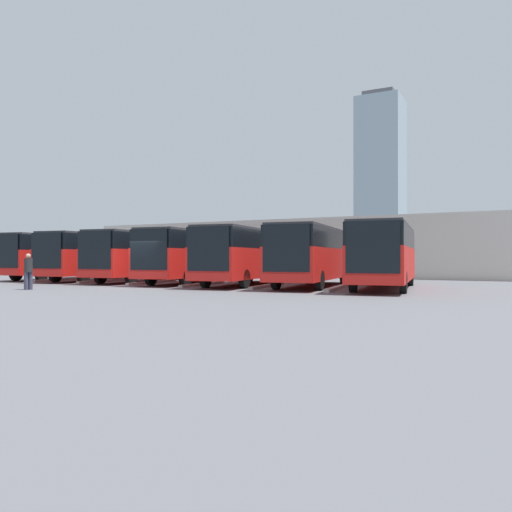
{
  "coord_description": "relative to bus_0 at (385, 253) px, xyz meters",
  "views": [
    {
      "loc": [
        -18.09,
        20.91,
        1.6
      ],
      "look_at": [
        -4.41,
        -5.35,
        1.71
      ],
      "focal_mm": 35.0,
      "sensor_mm": 36.0,
      "label": 1
    }
  ],
  "objects": [
    {
      "name": "office_tower",
      "position": [
        44.64,
        -185.65,
        33.27
      ],
      "size": [
        18.22,
        18.22,
        71.39
      ],
      "color": "#93A8B7",
      "rests_on": "ground_plane"
    },
    {
      "name": "curb_divider_4",
      "position": [
        18.15,
        1.2,
        -1.75
      ],
      "size": [
        0.97,
        5.51,
        0.15
      ],
      "primitive_type": "cube",
      "rotation": [
        0.0,
        0.0,
        0.13
      ],
      "color": "#B2B2AD",
      "rests_on": "ground_plane"
    },
    {
      "name": "bus_5",
      "position": [
        20.17,
        -0.43,
        0.0
      ],
      "size": [
        3.94,
        10.99,
        3.27
      ],
      "rotation": [
        0.0,
        0.0,
        0.13
      ],
      "color": "red",
      "rests_on": "ground_plane"
    },
    {
      "name": "curb_divider_2",
      "position": [
        10.09,
        1.69,
        -1.75
      ],
      "size": [
        0.97,
        5.51,
        0.15
      ],
      "primitive_type": "cube",
      "rotation": [
        0.0,
        0.0,
        0.13
      ],
      "color": "#B2B2AD",
      "rests_on": "ground_plane"
    },
    {
      "name": "curb_divider_0",
      "position": [
        2.02,
        1.59,
        -1.75
      ],
      "size": [
        0.97,
        5.51,
        0.15
      ],
      "primitive_type": "cube",
      "rotation": [
        0.0,
        0.0,
        0.13
      ],
      "color": "#B2B2AD",
      "rests_on": "ground_plane"
    },
    {
      "name": "bus_0",
      "position": [
        0.0,
        0.0,
        0.0
      ],
      "size": [
        3.94,
        10.99,
        3.27
      ],
      "rotation": [
        0.0,
        0.0,
        0.13
      ],
      "color": "red",
      "rests_on": "ground_plane"
    },
    {
      "name": "bus_4",
      "position": [
        16.13,
        -0.39,
        0.0
      ],
      "size": [
        3.94,
        10.99,
        3.27
      ],
      "rotation": [
        0.0,
        0.0,
        0.13
      ],
      "color": "red",
      "rests_on": "ground_plane"
    },
    {
      "name": "ground_plane",
      "position": [
        12.1,
        5.02,
        -1.82
      ],
      "size": [
        600.0,
        600.0,
        0.0
      ],
      "primitive_type": "plane",
      "color": "#5B5B60"
    },
    {
      "name": "curb_divider_3",
      "position": [
        14.12,
        1.29,
        -1.75
      ],
      "size": [
        0.97,
        5.51,
        0.15
      ],
      "primitive_type": "cube",
      "rotation": [
        0.0,
        0.0,
        0.13
      ],
      "color": "#B2B2AD",
      "rests_on": "ground_plane"
    },
    {
      "name": "curb_divider_5",
      "position": [
        22.19,
        1.16,
        -1.75
      ],
      "size": [
        0.97,
        5.51,
        0.15
      ],
      "primitive_type": "cube",
      "rotation": [
        0.0,
        0.0,
        0.13
      ],
      "color": "#B2B2AD",
      "rests_on": "ground_plane"
    },
    {
      "name": "bus_1",
      "position": [
        4.03,
        -0.2,
        0.0
      ],
      "size": [
        3.94,
        10.99,
        3.27
      ],
      "rotation": [
        0.0,
        0.0,
        0.13
      ],
      "color": "red",
      "rests_on": "ground_plane"
    },
    {
      "name": "bus_6",
      "position": [
        24.2,
        -0.53,
        0.0
      ],
      "size": [
        3.94,
        10.99,
        3.27
      ],
      "rotation": [
        0.0,
        0.0,
        0.13
      ],
      "color": "red",
      "rests_on": "ground_plane"
    },
    {
      "name": "curb_divider_1",
      "position": [
        6.05,
        1.39,
        -1.75
      ],
      "size": [
        0.97,
        5.51,
        0.15
      ],
      "primitive_type": "cube",
      "rotation": [
        0.0,
        0.0,
        0.13
      ],
      "color": "#B2B2AD",
      "rests_on": "ground_plane"
    },
    {
      "name": "pedestrian",
      "position": [
        15.64,
        9.09,
        -0.85
      ],
      "size": [
        0.48,
        0.48,
        1.81
      ],
      "rotation": [
        0.0,
        0.0,
        1.36
      ],
      "color": "#38384C",
      "rests_on": "ground_plane"
    },
    {
      "name": "station_building",
      "position": [
        12.1,
        -18.7,
        0.63
      ],
      "size": [
        38.46,
        16.18,
        4.86
      ],
      "color": "beige",
      "rests_on": "ground_plane"
    },
    {
      "name": "bus_3",
      "position": [
        12.1,
        -0.3,
        0.0
      ],
      "size": [
        3.94,
        10.99,
        3.27
      ],
      "rotation": [
        0.0,
        0.0,
        0.13
      ],
      "color": "red",
      "rests_on": "ground_plane"
    },
    {
      "name": "bus_2",
      "position": [
        8.07,
        0.11,
        0.0
      ],
      "size": [
        3.94,
        10.99,
        3.27
      ],
      "rotation": [
        0.0,
        0.0,
        0.13
      ],
      "color": "red",
      "rests_on": "ground_plane"
    }
  ]
}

